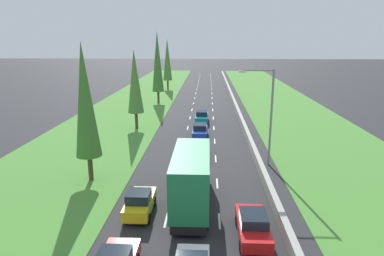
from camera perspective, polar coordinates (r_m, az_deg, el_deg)
ground_plane at (r=60.15m, az=1.80°, el=3.62°), size 300.00×300.00×0.00m
grass_verge_left at (r=61.65m, az=-10.06°, el=3.69°), size 14.00×140.00×0.04m
grass_verge_right at (r=61.63m, az=15.28°, el=3.39°), size 14.00×140.00×0.04m
median_barrier at (r=60.26m, az=7.24°, el=3.94°), size 0.44×120.00×0.85m
lane_markings at (r=60.15m, az=1.80°, el=3.62°), size 3.64×116.00×0.01m
green_box_truck_centre_lane at (r=24.14m, az=-0.03°, el=-8.10°), size 2.46×9.40×4.18m
maroon_sedan_centre_lane at (r=34.10m, az=1.12°, el=-3.65°), size 1.82×4.50×1.64m
blue_sedan_centre_lane at (r=41.17m, az=1.34°, el=-0.42°), size 1.82×4.50×1.64m
yellow_hatchback_left_lane at (r=23.78m, az=-8.77°, el=-12.24°), size 1.74×3.90×1.72m
teal_sedan_centre_lane at (r=48.66m, az=1.64°, el=1.94°), size 1.82×4.50×1.64m
red_sedan_right_lane at (r=21.33m, az=10.17°, el=-15.74°), size 1.82×4.50×1.64m
poplar_tree_second at (r=28.35m, az=-17.48°, el=4.35°), size 2.09×2.09×11.46m
poplar_tree_third at (r=44.68m, az=-9.56°, el=7.66°), size 2.06×2.06×10.36m
poplar_tree_fourth at (r=62.95m, az=-5.80°, el=10.99°), size 2.13×2.13×13.04m
poplar_tree_fifth at (r=80.45m, az=-4.14°, el=11.33°), size 2.09×2.09×11.68m
street_light_mast at (r=31.72m, az=12.57°, el=2.87°), size 3.20×0.28×9.00m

